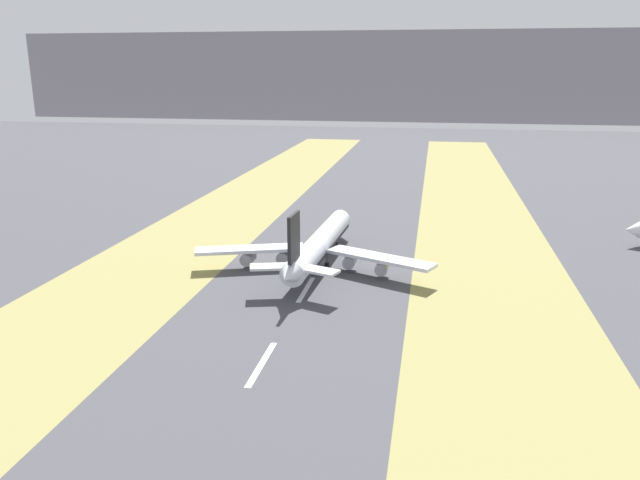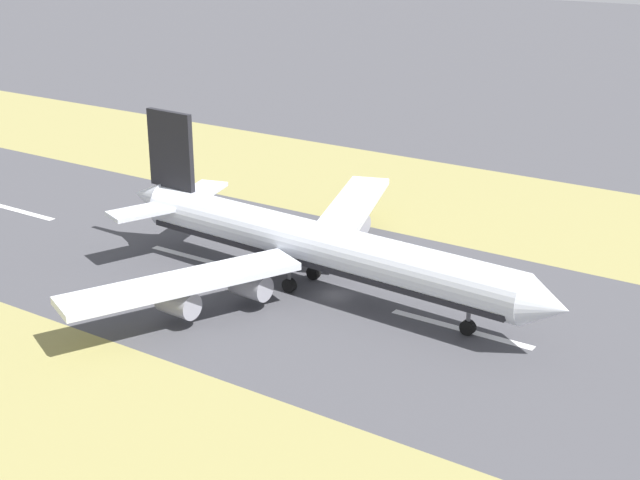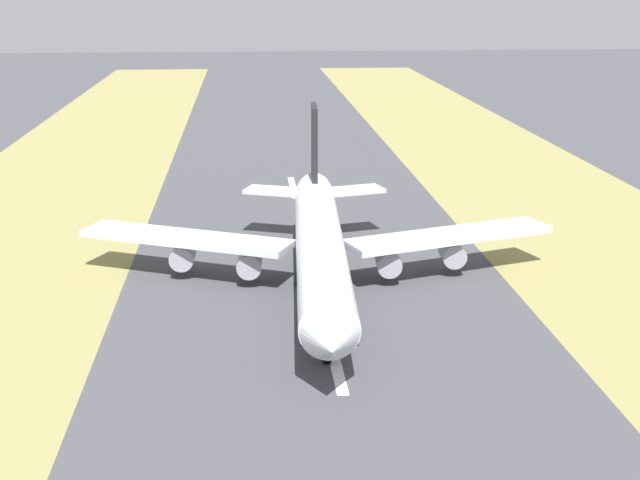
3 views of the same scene
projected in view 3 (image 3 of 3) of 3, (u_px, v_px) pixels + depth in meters
The scene contains 5 objects.
ground_plane at pixel (320, 299), 110.26m from camera, with size 800.00×800.00×0.00m, color #424247.
centreline_dash_near at pixel (293, 187), 169.80m from camera, with size 1.20×18.00×0.01m, color silver.
centreline_dash_mid at pixel (308, 248), 131.54m from camera, with size 1.20×18.00×0.01m, color silver.
centreline_dash_far at pixel (334, 357), 93.28m from camera, with size 1.20×18.00×0.01m, color silver.
airplane_main_jet at pixel (320, 243), 112.56m from camera, with size 64.05×67.19×20.20m.
Camera 3 is at (8.64, 103.40, 38.00)m, focal length 50.00 mm.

